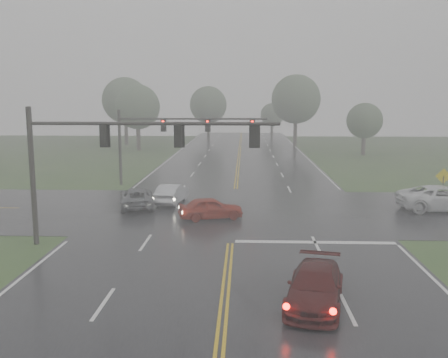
{
  "coord_description": "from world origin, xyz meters",
  "views": [
    {
      "loc": [
        0.72,
        -11.37,
        7.58
      ],
      "look_at": [
        -0.41,
        16.0,
        3.14
      ],
      "focal_mm": 40.0,
      "sensor_mm": 36.0,
      "label": 1
    }
  ],
  "objects_px": {
    "car_grey": "(137,207)",
    "signal_gantry_near": "(107,149)",
    "sedan_red": "(211,219)",
    "pickup_white": "(443,211)",
    "sedan_maroon": "(315,305)",
    "sedan_silver": "(172,203)",
    "signal_gantry_far": "(166,132)"
  },
  "relations": [
    {
      "from": "car_grey",
      "to": "sedan_silver",
      "type": "bearing_deg",
      "value": -159.45
    },
    {
      "from": "sedan_maroon",
      "to": "pickup_white",
      "type": "relative_size",
      "value": 0.79
    },
    {
      "from": "sedan_silver",
      "to": "pickup_white",
      "type": "xyz_separation_m",
      "value": [
        18.87,
        -1.69,
        0.0
      ]
    },
    {
      "from": "sedan_silver",
      "to": "pickup_white",
      "type": "distance_m",
      "value": 18.95
    },
    {
      "from": "sedan_silver",
      "to": "signal_gantry_near",
      "type": "relative_size",
      "value": 0.33
    },
    {
      "from": "signal_gantry_near",
      "to": "signal_gantry_far",
      "type": "height_order",
      "value": "signal_gantry_near"
    },
    {
      "from": "sedan_silver",
      "to": "signal_gantry_far",
      "type": "bearing_deg",
      "value": -70.39
    },
    {
      "from": "sedan_red",
      "to": "signal_gantry_far",
      "type": "distance_m",
      "value": 14.0
    },
    {
      "from": "car_grey",
      "to": "pickup_white",
      "type": "relative_size",
      "value": 0.8
    },
    {
      "from": "sedan_red",
      "to": "sedan_silver",
      "type": "height_order",
      "value": "sedan_silver"
    },
    {
      "from": "sedan_red",
      "to": "signal_gantry_near",
      "type": "xyz_separation_m",
      "value": [
        -4.87,
        -5.87,
        5.04
      ]
    },
    {
      "from": "sedan_silver",
      "to": "signal_gantry_near",
      "type": "height_order",
      "value": "signal_gantry_near"
    },
    {
      "from": "sedan_silver",
      "to": "signal_gantry_near",
      "type": "bearing_deg",
      "value": 89.03
    },
    {
      "from": "sedan_maroon",
      "to": "pickup_white",
      "type": "xyz_separation_m",
      "value": [
        10.94,
        16.22,
        0.0
      ]
    },
    {
      "from": "pickup_white",
      "to": "car_grey",
      "type": "bearing_deg",
      "value": 86.96
    },
    {
      "from": "pickup_white",
      "to": "signal_gantry_far",
      "type": "distance_m",
      "value": 22.91
    },
    {
      "from": "car_grey",
      "to": "pickup_white",
      "type": "height_order",
      "value": "pickup_white"
    },
    {
      "from": "car_grey",
      "to": "signal_gantry_near",
      "type": "relative_size",
      "value": 0.38
    },
    {
      "from": "car_grey",
      "to": "pickup_white",
      "type": "distance_m",
      "value": 21.13
    },
    {
      "from": "sedan_maroon",
      "to": "signal_gantry_near",
      "type": "bearing_deg",
      "value": 155.32
    },
    {
      "from": "signal_gantry_far",
      "to": "car_grey",
      "type": "bearing_deg",
      "value": -94.47
    },
    {
      "from": "sedan_red",
      "to": "signal_gantry_far",
      "type": "height_order",
      "value": "signal_gantry_far"
    },
    {
      "from": "sedan_maroon",
      "to": "sedan_silver",
      "type": "xyz_separation_m",
      "value": [
        -7.93,
        17.91,
        0.0
      ]
    },
    {
      "from": "sedan_maroon",
      "to": "car_grey",
      "type": "distance_m",
      "value": 19.29
    },
    {
      "from": "signal_gantry_near",
      "to": "car_grey",
      "type": "bearing_deg",
      "value": 93.56
    },
    {
      "from": "sedan_red",
      "to": "pickup_white",
      "type": "bearing_deg",
      "value": -94.63
    },
    {
      "from": "signal_gantry_near",
      "to": "signal_gantry_far",
      "type": "xyz_separation_m",
      "value": [
        0.15,
        18.19,
        -0.36
      ]
    },
    {
      "from": "sedan_maroon",
      "to": "sedan_silver",
      "type": "height_order",
      "value": "sedan_silver"
    },
    {
      "from": "pickup_white",
      "to": "sedan_maroon",
      "type": "bearing_deg",
      "value": 143.4
    },
    {
      "from": "sedan_maroon",
      "to": "signal_gantry_near",
      "type": "height_order",
      "value": "signal_gantry_near"
    },
    {
      "from": "sedan_red",
      "to": "signal_gantry_near",
      "type": "bearing_deg",
      "value": 124.73
    },
    {
      "from": "sedan_maroon",
      "to": "pickup_white",
      "type": "bearing_deg",
      "value": 68.51
    }
  ]
}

